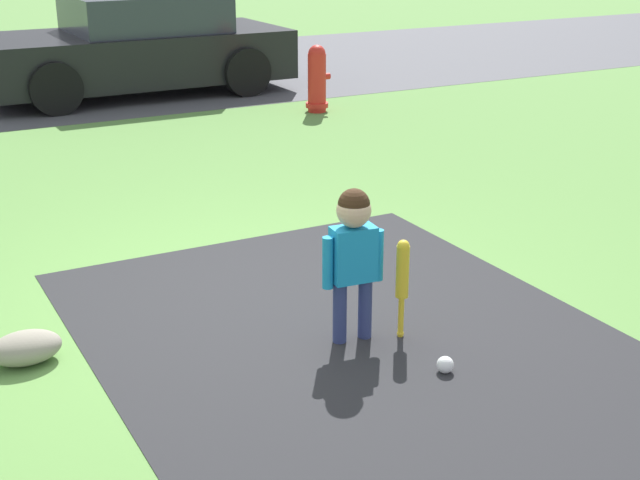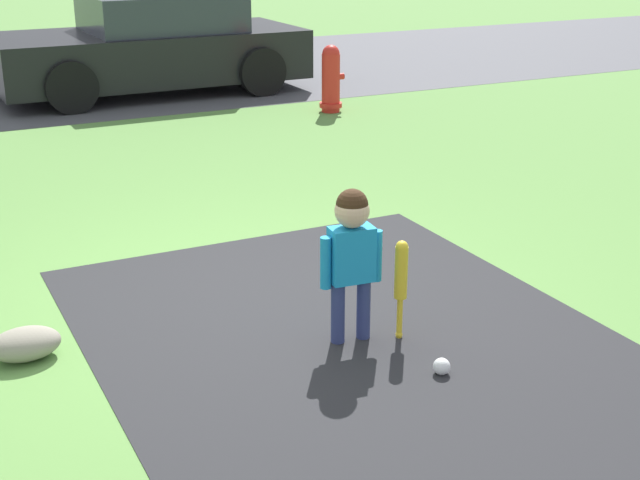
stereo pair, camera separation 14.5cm
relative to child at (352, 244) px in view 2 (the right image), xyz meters
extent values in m
plane|color=#5B8C42|center=(-0.47, 0.87, -0.60)|extent=(60.00, 60.00, 0.00)
cube|color=#4C4C51|center=(-0.47, 9.47, -0.60)|extent=(40.00, 6.00, 0.01)
cylinder|color=navy|center=(-0.08, 0.01, -0.41)|extent=(0.08, 0.08, 0.38)
cylinder|color=navy|center=(0.08, -0.01, -0.41)|extent=(0.08, 0.08, 0.38)
cube|color=#198CC6|center=(0.00, 0.00, -0.06)|extent=(0.26, 0.16, 0.32)
cylinder|color=#198CC6|center=(-0.16, 0.01, -0.09)|extent=(0.06, 0.06, 0.30)
cylinder|color=#198CC6|center=(0.16, -0.01, -0.09)|extent=(0.06, 0.06, 0.30)
sphere|color=#D8AD8C|center=(0.00, 0.00, 0.20)|extent=(0.20, 0.20, 0.20)
sphere|color=#382314|center=(0.00, 0.00, 0.23)|extent=(0.18, 0.18, 0.18)
sphere|color=yellow|center=(0.27, -0.10, -0.58)|extent=(0.04, 0.04, 0.04)
cylinder|color=yellow|center=(0.27, -0.10, -0.47)|extent=(0.03, 0.03, 0.26)
cylinder|color=yellow|center=(0.27, -0.10, -0.18)|extent=(0.08, 0.08, 0.32)
sphere|color=yellow|center=(0.27, -0.10, -0.03)|extent=(0.07, 0.07, 0.07)
sphere|color=white|center=(0.25, -0.59, -0.55)|extent=(0.09, 0.09, 0.09)
cylinder|color=red|center=(2.83, 5.78, -0.24)|extent=(0.23, 0.23, 0.73)
sphere|color=red|center=(2.83, 5.78, 0.13)|extent=(0.22, 0.22, 0.22)
cylinder|color=red|center=(2.83, 5.78, -0.51)|extent=(0.29, 0.29, 0.06)
cylinder|color=red|center=(2.95, 5.78, -0.16)|extent=(0.10, 0.08, 0.08)
cube|color=black|center=(1.17, 8.06, -0.09)|extent=(4.17, 1.92, 0.66)
cube|color=#2D333D|center=(1.37, 8.07, 0.49)|extent=(2.01, 1.67, 0.49)
cylinder|color=black|center=(-0.11, 7.10, -0.27)|extent=(0.66, 0.19, 0.66)
cylinder|color=black|center=(-0.13, 9.00, -0.27)|extent=(0.66, 0.19, 0.66)
cylinder|color=black|center=(2.46, 7.13, -0.27)|extent=(0.66, 0.19, 0.66)
cylinder|color=black|center=(2.44, 9.03, -0.27)|extent=(0.66, 0.19, 0.66)
ellipsoid|color=gray|center=(-1.74, 0.61, -0.51)|extent=(0.39, 0.27, 0.18)
camera|label=1|loc=(-2.38, -4.06, 1.75)|focal=50.00mm
camera|label=2|loc=(-2.25, -4.13, 1.75)|focal=50.00mm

